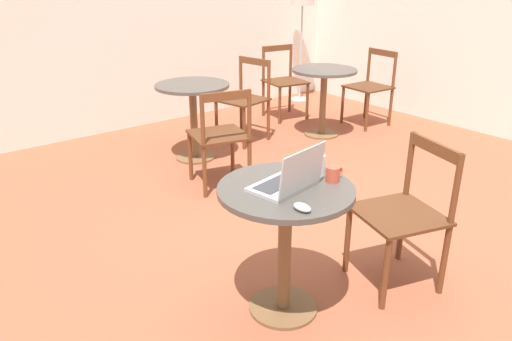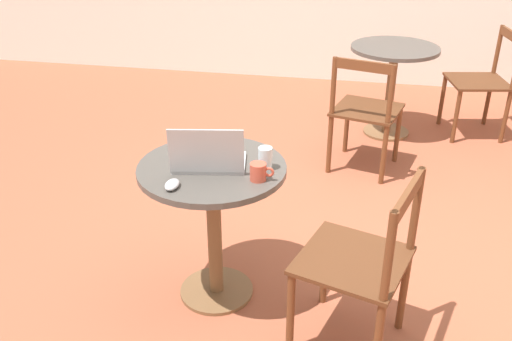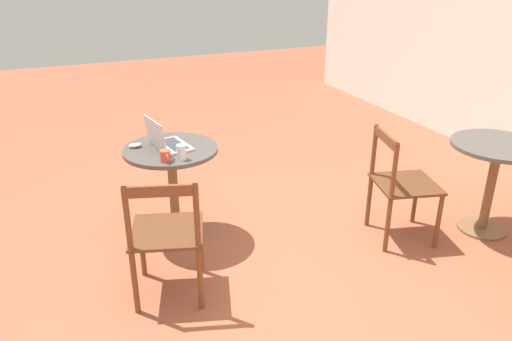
# 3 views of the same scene
# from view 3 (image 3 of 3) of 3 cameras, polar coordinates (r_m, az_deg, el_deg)

# --- Properties ---
(ground_plane) EXTENTS (16.00, 16.00, 0.00)m
(ground_plane) POSITION_cam_3_polar(r_m,az_deg,el_deg) (3.66, 1.36, -11.12)
(ground_plane) COLOR #9E5138
(cafe_table_near) EXTENTS (0.71, 0.71, 0.75)m
(cafe_table_near) POSITION_cam_3_polar(r_m,az_deg,el_deg) (3.84, -9.57, 0.11)
(cafe_table_near) COLOR brown
(cafe_table_near) RESTS_ON ground_plane
(cafe_table_far) EXTENTS (0.71, 0.71, 0.75)m
(cafe_table_far) POSITION_cam_3_polar(r_m,az_deg,el_deg) (4.29, 25.64, 0.59)
(cafe_table_far) COLOR brown
(cafe_table_far) RESTS_ON ground_plane
(chair_near_right) EXTENTS (0.57, 0.57, 0.88)m
(chair_near_right) POSITION_cam_3_polar(r_m,az_deg,el_deg) (3.21, -10.17, -7.32)
(chair_near_right) COLOR brown
(chair_near_right) RESTS_ON ground_plane
(chair_far_front) EXTENTS (0.55, 0.55, 0.88)m
(chair_far_front) POSITION_cam_3_polar(r_m,az_deg,el_deg) (3.98, 16.18, -1.59)
(chair_far_front) COLOR brown
(chair_far_front) RESTS_ON ground_plane
(laptop) EXTENTS (0.38, 0.30, 0.24)m
(laptop) POSITION_cam_3_polar(r_m,az_deg,el_deg) (3.76, -10.19, 3.24)
(laptop) COLOR #B7B7BC
(laptop) RESTS_ON cafe_table_near
(mouse) EXTENTS (0.06, 0.10, 0.03)m
(mouse) POSITION_cam_3_polar(r_m,az_deg,el_deg) (3.83, -13.63, 2.82)
(mouse) COLOR #B7B7BC
(mouse) RESTS_ON cafe_table_near
(mug) EXTENTS (0.11, 0.07, 0.08)m
(mug) POSITION_cam_3_polar(r_m,az_deg,el_deg) (3.52, -10.31, 1.65)
(mug) COLOR #C64C38
(mug) RESTS_ON cafe_table_near
(drinking_glass) EXTENTS (0.07, 0.07, 0.11)m
(drinking_glass) POSITION_cam_3_polar(r_m,az_deg,el_deg) (3.53, -8.52, 2.08)
(drinking_glass) COLOR silver
(drinking_glass) RESTS_ON cafe_table_near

